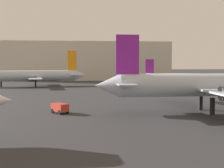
% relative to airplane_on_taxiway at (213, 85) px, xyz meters
% --- Properties ---
extents(airplane_on_taxiway, '(32.77, 27.91, 10.29)m').
position_rel_airplane_on_taxiway_xyz_m(airplane_on_taxiway, '(0.00, 0.00, 0.00)').
color(airplane_on_taxiway, '#B2BCCC').
rests_on(airplane_on_taxiway, ground_plane).
extents(airplane_far_left, '(31.91, 21.78, 10.29)m').
position_rel_airplane_on_taxiway_xyz_m(airplane_far_left, '(-31.92, 47.53, -0.64)').
color(airplane_far_left, '#B2BCCC').
rests_on(airplane_far_left, ground_plane).
extents(airplane_far_right, '(23.31, 17.19, 7.70)m').
position_rel_airplane_on_taxiway_xyz_m(airplane_far_right, '(8.65, 38.44, -0.95)').
color(airplane_far_right, white).
rests_on(airplane_far_right, ground_plane).
extents(baggage_cart, '(2.50, 2.69, 1.30)m').
position_rel_airplane_on_taxiway_xyz_m(baggage_cart, '(-20.53, 1.00, -2.92)').
color(baggage_cart, red).
rests_on(baggage_cart, ground_plane).
extents(terminal_building, '(64.66, 25.67, 14.97)m').
position_rel_airplane_on_taxiway_xyz_m(terminal_building, '(-15.42, 86.33, 3.80)').
color(terminal_building, beige).
rests_on(terminal_building, ground_plane).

